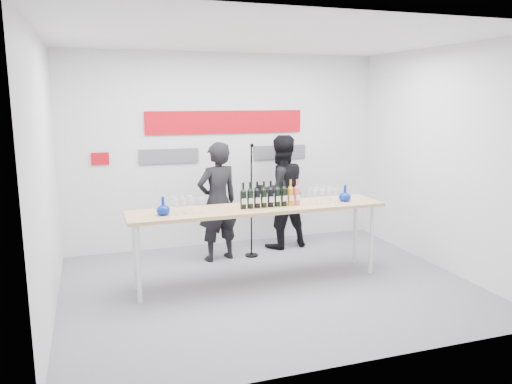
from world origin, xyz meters
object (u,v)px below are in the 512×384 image
mic_stand (251,223)px  presenter_right (280,192)px  presenter_left (218,202)px  tasting_table (259,213)px

mic_stand → presenter_right: bearing=37.2°
presenter_left → presenter_right: (1.08, 0.31, 0.02)m
presenter_left → presenter_right: 1.13m
presenter_right → mic_stand: (-0.58, -0.32, -0.37)m
mic_stand → tasting_table: bearing=-94.7°
presenter_left → mic_stand: 0.61m
tasting_table → presenter_right: presenter_right is taller
tasting_table → presenter_right: size_ratio=1.85×
presenter_right → mic_stand: 0.76m
tasting_table → presenter_left: presenter_left is taller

